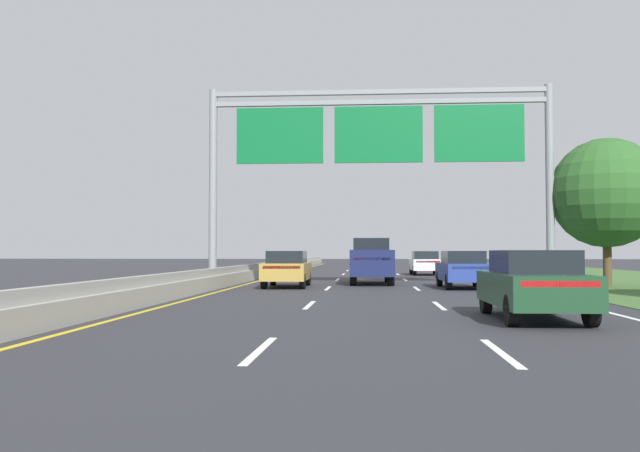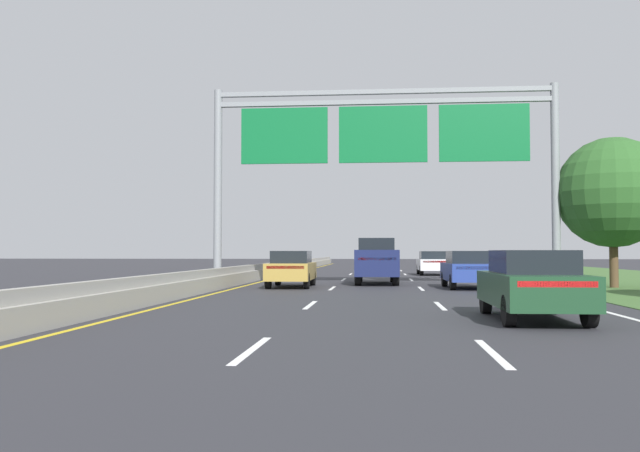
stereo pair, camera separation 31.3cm
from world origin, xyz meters
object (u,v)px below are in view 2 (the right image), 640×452
Objects in this scene: car_blue_right_lane_sedan at (468,269)px; roadside_tree_mid at (613,193)px; car_gold_left_lane_sedan at (292,268)px; overhead_sign_gantry at (383,144)px; car_white_right_lane_sedan at (432,263)px; car_darkgreen_right_lane_sedan at (532,284)px; pickup_truck_navy at (377,261)px.

roadside_tree_mid is (6.22, 0.78, 3.24)m from car_blue_right_lane_sedan.
car_blue_right_lane_sedan is at bearing -172.88° from roadside_tree_mid.
overhead_sign_gantry is at bearing -87.20° from car_gold_left_lane_sedan.
car_white_right_lane_sedan is at bearing -0.17° from car_blue_right_lane_sedan.
car_gold_left_lane_sedan is at bearing -176.45° from overhead_sign_gantry.
roadside_tree_mid reaches higher than car_blue_right_lane_sedan.
car_white_right_lane_sedan is at bearing -0.24° from car_darkgreen_right_lane_sedan.
overhead_sign_gantry is 3.41× the size of car_white_right_lane_sedan.
overhead_sign_gantry is at bearing -178.62° from roadside_tree_mid.
roadside_tree_mid is at bearing -24.82° from car_darkgreen_right_lane_sedan.
car_gold_left_lane_sedan is (-3.98, -0.25, -5.44)m from overhead_sign_gantry.
roadside_tree_mid reaches higher than car_gold_left_lane_sedan.
car_blue_right_lane_sedan is at bearing -1.30° from car_darkgreen_right_lane_sedan.
car_darkgreen_right_lane_sedan is at bearing -76.74° from overhead_sign_gantry.
roadside_tree_mid reaches higher than car_darkgreen_right_lane_sedan.
overhead_sign_gantry is 6.51m from car_blue_right_lane_sedan.
car_darkgreen_right_lane_sedan is at bearing 179.49° from car_white_right_lane_sedan.
overhead_sign_gantry is 3.40× the size of car_blue_right_lane_sedan.
overhead_sign_gantry is 17.13m from car_white_right_lane_sedan.
car_gold_left_lane_sedan is (-7.26, 13.66, 0.00)m from car_darkgreen_right_lane_sedan.
car_darkgreen_right_lane_sedan is 1.00× the size of car_gold_left_lane_sedan.
overhead_sign_gantry is 3.42× the size of car_darkgreen_right_lane_sedan.
car_blue_right_lane_sedan is 1.00× the size of car_white_right_lane_sedan.
pickup_truck_navy is at bearing 11.71° from car_darkgreen_right_lane_sedan.
overhead_sign_gantry is at bearing -174.96° from pickup_truck_navy.
car_gold_left_lane_sedan is at bearing 155.27° from car_white_right_lane_sedan.
overhead_sign_gantry is at bearing 80.27° from car_blue_right_lane_sedan.
car_blue_right_lane_sedan is at bearing -134.26° from pickup_truck_navy.
overhead_sign_gantry is 6.06m from pickup_truck_navy.
car_blue_right_lane_sedan is at bearing -179.65° from car_white_right_lane_sedan.
pickup_truck_navy is 17.39m from car_darkgreen_right_lane_sedan.
car_gold_left_lane_sedan is (-7.51, 0.30, 0.00)m from car_blue_right_lane_sedan.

